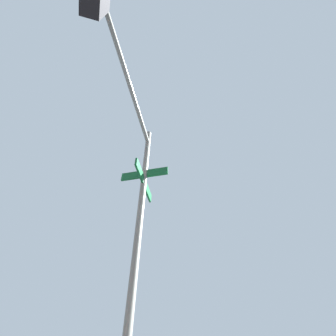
% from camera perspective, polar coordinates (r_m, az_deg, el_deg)
% --- Properties ---
extents(traffic_signal_near, '(1.90, 3.37, 6.19)m').
position_cam_1_polar(traffic_signal_near, '(4.01, -10.94, 9.03)').
color(traffic_signal_near, slate).
rests_on(traffic_signal_near, ground_plane).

